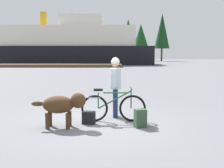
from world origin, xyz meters
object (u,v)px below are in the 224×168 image
object	(u,v)px
person_cyclist	(114,82)
ferry_boat	(64,46)
dog	(61,105)
backpack	(139,118)
bicycle	(112,107)
handbag_pannier	(87,118)
sailboat_moored	(46,61)

from	to	relation	value
person_cyclist	ferry_boat	size ratio (longest dim) A/B	0.06
dog	backpack	size ratio (longest dim) A/B	2.95
person_cyclist	backpack	distance (m)	1.49
bicycle	backpack	world-z (taller)	bicycle
handbag_pannier	dog	bearing A→B (deg)	-152.00
handbag_pannier	ferry_boat	bearing A→B (deg)	100.57
backpack	bicycle	bearing A→B (deg)	140.05
person_cyclist	dog	xyz separation A→B (m)	(-1.31, -1.11, -0.45)
handbag_pannier	sailboat_moored	bearing A→B (deg)	104.76
handbag_pannier	sailboat_moored	size ratio (longest dim) A/B	0.04
bicycle	dog	size ratio (longest dim) A/B	1.29
dog	ferry_boat	distance (m)	38.90
backpack	sailboat_moored	world-z (taller)	sailboat_moored
ferry_boat	sailboat_moored	distance (m)	7.14
dog	sailboat_moored	world-z (taller)	sailboat_moored
backpack	handbag_pannier	size ratio (longest dim) A/B	1.38
ferry_boat	backpack	bearing A→B (deg)	-77.63
person_cyclist	dog	distance (m)	1.78
backpack	dog	bearing A→B (deg)	-179.55
bicycle	dog	bearing A→B (deg)	-155.05
bicycle	handbag_pannier	bearing A→B (deg)	-158.16
person_cyclist	dog	size ratio (longest dim) A/B	1.27
person_cyclist	handbag_pannier	distance (m)	1.36
dog	ferry_boat	size ratio (longest dim) A/B	0.05
dog	backpack	distance (m)	1.95
handbag_pannier	sailboat_moored	distance (m)	44.56
dog	bicycle	bearing A→B (deg)	24.95
backpack	sailboat_moored	size ratio (longest dim) A/B	0.06
backpack	handbag_pannier	xyz separation A→B (m)	(-1.31, 0.31, -0.06)
person_cyclist	handbag_pannier	xyz separation A→B (m)	(-0.70, -0.78, -0.86)
dog	handbag_pannier	bearing A→B (deg)	28.00
ferry_boat	sailboat_moored	bearing A→B (deg)	129.70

